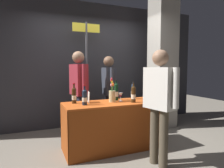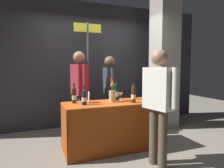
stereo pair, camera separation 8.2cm
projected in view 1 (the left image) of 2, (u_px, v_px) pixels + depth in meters
The scene contains 16 objects.
ground_plane at pixel (112, 148), 3.31m from camera, with size 12.00×12.00×0.00m, color gray.
back_partition at pixel (86, 65), 4.61m from camera, with size 5.94×0.12×2.82m, color #2D2D33.
concrete_pillar at pixel (163, 61), 4.50m from camera, with size 0.50×0.50×3.00m, color gray.
tasting_table at pixel (112, 117), 3.27m from camera, with size 1.57×0.64×0.77m.
featured_wine_bottle at pixel (133, 91), 3.59m from camera, with size 0.08×0.08×0.32m.
display_bottle_0 at pixel (74, 95), 3.14m from camera, with size 0.07×0.07×0.32m.
display_bottle_1 at pixel (133, 94), 3.23m from camera, with size 0.08×0.08×0.33m.
display_bottle_2 at pixel (116, 92), 3.44m from camera, with size 0.08×0.08×0.35m.
display_bottle_3 at pixel (85, 97), 3.00m from camera, with size 0.08×0.08×0.31m.
wine_glass_near_vendor at pixel (121, 95), 3.36m from camera, with size 0.08×0.08×0.14m.
flower_vase at pixel (112, 95), 3.26m from camera, with size 0.11×0.12×0.40m.
brochure_stand at pixel (89, 97), 3.21m from camera, with size 0.17×0.01×0.18m, color silver.
vendor_presenter at pixel (109, 87), 4.09m from camera, with size 0.25×0.57×1.57m.
vendor_assistant at pixel (79, 86), 3.78m from camera, with size 0.28×0.61×1.65m.
taster_foreground_right at pixel (160, 97), 2.67m from camera, with size 0.30×0.57×1.58m.
booth_signpost at pixel (87, 64), 4.21m from camera, with size 0.58×0.04×2.29m.
Camera 1 is at (-1.24, -2.96, 1.34)m, focal length 31.87 mm.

